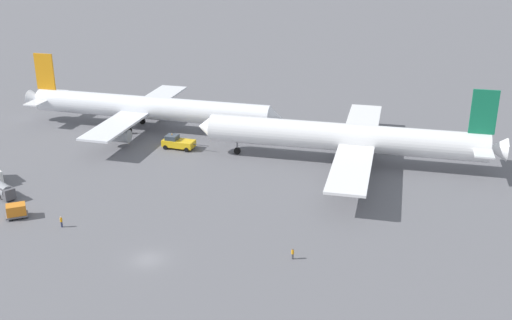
# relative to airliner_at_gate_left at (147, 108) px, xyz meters

# --- Properties ---
(ground_plane) EXTENTS (600.00, 600.00, 0.00)m
(ground_plane) POSITION_rel_airliner_at_gate_left_xyz_m (11.98, -53.83, -4.85)
(ground_plane) COLOR slate
(airliner_at_gate_left) EXTENTS (57.54, 41.35, 15.30)m
(airliner_at_gate_left) POSITION_rel_airliner_at_gate_left_xyz_m (0.00, 0.00, 0.00)
(airliner_at_gate_left) COLOR white
(airliner_at_gate_left) RESTS_ON ground
(airliner_being_pushed) EXTENTS (56.15, 48.25, 15.51)m
(airliner_being_pushed) POSITION_rel_airliner_at_gate_left_xyz_m (40.94, -17.10, 0.14)
(airliner_being_pushed) COLOR white
(airliner_being_pushed) RESTS_ON ground
(pushback_tug) EXTENTS (9.57, 4.45, 2.93)m
(pushback_tug) POSITION_rel_airliner_at_gate_left_xyz_m (8.34, -11.03, -3.60)
(pushback_tug) COLOR gold
(pushback_tug) RESTS_ON ground
(gse_container_dolly_flat) EXTENTS (3.82, 3.33, 2.15)m
(gse_container_dolly_flat) POSITION_rel_airliner_at_gate_left_xyz_m (-10.76, -42.72, -3.68)
(gse_container_dolly_flat) COLOR slate
(gse_container_dolly_flat) RESTS_ON ground
(gse_fuel_bowser_stubby) EXTENTS (4.95, 4.60, 2.40)m
(gse_fuel_bowser_stubby) POSITION_rel_airliner_at_gate_left_xyz_m (-15.80, -35.79, -3.52)
(gse_fuel_bowser_stubby) COLOR gray
(gse_fuel_bowser_stubby) RESTS_ON ground
(ground_crew_wing_walker_right) EXTENTS (0.36, 0.36, 1.55)m
(ground_crew_wing_walker_right) POSITION_rel_airliner_at_gate_left_xyz_m (31.28, -52.51, -4.06)
(ground_crew_wing_walker_right) COLOR #4C4C51
(ground_crew_wing_walker_right) RESTS_ON ground
(ground_crew_marshaller_foreground) EXTENTS (0.36, 0.36, 1.73)m
(ground_crew_marshaller_foreground) POSITION_rel_airliner_at_gate_left_xyz_m (-2.84, -45.38, -3.95)
(ground_crew_marshaller_foreground) COLOR #2D3351
(ground_crew_marshaller_foreground) RESTS_ON ground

